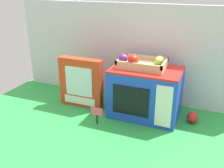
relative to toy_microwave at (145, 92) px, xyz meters
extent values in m
plane|color=green|center=(-0.16, -0.05, -0.15)|extent=(1.70, 1.70, 0.00)
cube|color=silver|center=(-0.16, 0.21, 0.17)|extent=(1.61, 0.03, 0.63)
cube|color=blue|center=(0.00, 0.00, -0.01)|extent=(0.40, 0.26, 0.28)
cube|color=red|center=(0.00, 0.00, 0.14)|extent=(0.40, 0.26, 0.01)
cube|color=black|center=(-0.05, -0.13, -0.01)|extent=(0.21, 0.01, 0.17)
cube|color=white|center=(0.13, -0.13, -0.01)|extent=(0.09, 0.01, 0.24)
cube|color=tan|center=(-0.03, 0.02, 0.16)|extent=(0.27, 0.18, 0.02)
cube|color=tan|center=(-0.03, -0.07, 0.18)|extent=(0.27, 0.01, 0.02)
cube|color=tan|center=(-0.03, 0.10, 0.18)|extent=(0.27, 0.01, 0.02)
cube|color=tan|center=(-0.16, 0.02, 0.18)|extent=(0.01, 0.18, 0.02)
cube|color=tan|center=(0.10, 0.02, 0.18)|extent=(0.01, 0.18, 0.02)
sphere|color=#72287F|center=(-0.14, -0.01, 0.20)|extent=(0.05, 0.05, 0.05)
sphere|color=red|center=(-0.07, -0.04, 0.20)|extent=(0.06, 0.06, 0.06)
ellipsoid|color=#9EC647|center=(0.06, 0.04, 0.19)|extent=(0.06, 0.08, 0.05)
cube|color=red|center=(-0.41, -0.03, 0.01)|extent=(0.28, 0.05, 0.31)
cube|color=silver|center=(-0.41, -0.06, 0.03)|extent=(0.18, 0.00, 0.19)
cube|color=white|center=(-0.41, -0.06, -0.10)|extent=(0.22, 0.00, 0.05)
cylinder|color=black|center=(-0.22, -0.20, -0.12)|extent=(0.01, 0.01, 0.06)
cube|color=#F44C6B|center=(-0.22, -0.21, -0.07)|extent=(0.07, 0.00, 0.05)
sphere|color=red|center=(0.28, 0.01, -0.11)|extent=(0.06, 0.06, 0.06)
camera|label=1|loc=(0.34, -1.35, 0.61)|focal=41.41mm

